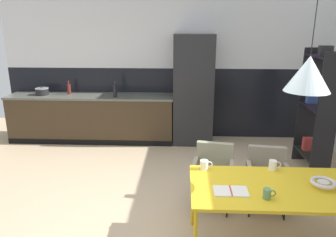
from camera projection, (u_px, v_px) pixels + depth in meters
name	position (u px, v px, depth m)	size (l,w,h in m)	color
ground_plane	(153.00, 228.00, 3.58)	(8.35, 8.35, 0.00)	tan
back_wall_splashback_dark	(167.00, 102.00, 6.40)	(6.32, 0.12, 1.37)	black
back_wall_panel_upper	(167.00, 31.00, 6.01)	(6.32, 0.12, 1.37)	silver
kitchen_counter	(92.00, 118.00, 6.19)	(3.15, 0.63, 0.90)	#392B1B
refrigerator_column	(193.00, 90.00, 5.94)	(0.73, 0.60, 2.04)	#232326
dining_table	(293.00, 190.00, 3.03)	(1.95, 0.86, 0.72)	gold
armchair_facing_counter	(267.00, 170.00, 3.87)	(0.53, 0.52, 0.76)	gray
armchair_by_stool	(213.00, 166.00, 3.93)	(0.56, 0.55, 0.78)	gray
fruit_bowl	(323.00, 183.00, 3.00)	(0.24, 0.24, 0.06)	silver
open_book	(231.00, 191.00, 2.92)	(0.31, 0.20, 0.02)	white
mug_short_terracotta	(273.00, 165.00, 3.34)	(0.13, 0.08, 0.11)	white
mug_tall_blue	(204.00, 165.00, 3.36)	(0.13, 0.09, 0.10)	white
mug_dark_espresso	(267.00, 194.00, 2.79)	(0.11, 0.07, 0.09)	#5B8456
cooking_pot	(42.00, 91.00, 6.08)	(0.25, 0.25, 0.15)	black
bottle_spice_small	(115.00, 90.00, 5.85)	(0.07, 0.07, 0.30)	black
bottle_vinegar_dark	(69.00, 89.00, 6.13)	(0.07, 0.07, 0.26)	maroon
open_shelf_unit	(316.00, 110.00, 4.80)	(0.30, 0.76, 1.91)	black
pendant_lamp_over_table_near	(308.00, 74.00, 2.69)	(0.38, 0.38, 1.05)	black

